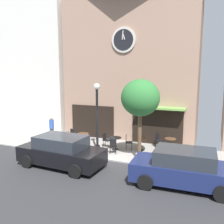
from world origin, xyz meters
name	(u,v)px	position (x,y,z in m)	size (l,w,h in m)	color
ground_plane	(88,168)	(0.00, -1.27, -0.02)	(25.00, 10.66, 0.13)	gray
clock_building	(129,49)	(-0.09, 5.10, 6.20)	(9.35, 3.37, 12.00)	#9E7A66
neighbor_building_left	(39,41)	(-8.57, 6.18, 7.26)	(6.84, 4.28, 14.53)	silver
street_lamp	(97,117)	(-0.69, 1.19, 2.05)	(0.36, 0.36, 4.03)	black
street_tree	(140,98)	(2.03, 0.71, 3.33)	(2.03, 1.82, 4.32)	brown
cafe_table_near_curb	(59,136)	(-3.59, 1.52, 0.55)	(0.79, 0.79, 0.73)	black
cafe_table_leftmost	(83,136)	(-2.17, 2.11, 0.53)	(0.78, 0.78, 0.72)	black
cafe_table_center_left	(115,141)	(0.17, 1.89, 0.55)	(0.74, 0.74, 0.76)	black
cafe_table_center_right	(141,142)	(1.63, 2.32, 0.54)	(0.73, 0.73, 0.75)	black
cafe_table_near_door	(170,142)	(3.27, 3.03, 0.51)	(0.68, 0.68, 0.73)	black
cafe_chair_mid_row	(113,145)	(0.35, 1.11, 0.53)	(0.52, 0.52, 0.90)	black
cafe_chair_by_entrance	(128,141)	(0.85, 2.22, 0.53)	(0.51, 0.51, 0.90)	black
cafe_chair_near_tree	(71,135)	(-3.14, 2.23, 0.53)	(0.52, 0.52, 0.90)	black
cafe_chair_outer	(106,139)	(-0.58, 2.14, 0.53)	(0.42, 0.42, 0.90)	black
cafe_chair_near_lamp	(70,138)	(-2.79, 1.56, 0.53)	(0.56, 0.56, 0.90)	black
cafe_chair_facing_street	(158,139)	(2.47, 3.39, 0.53)	(0.51, 0.51, 0.90)	black
pedestrian_blue	(52,128)	(-4.58, 2.08, 0.86)	(0.45, 0.45, 1.67)	#2D2D38
parked_car_black	(61,151)	(-1.33, -1.60, 0.76)	(4.38, 2.19, 1.55)	black
parked_car_navy	(184,168)	(4.59, -1.50, 0.76)	(4.37, 2.16, 1.55)	navy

